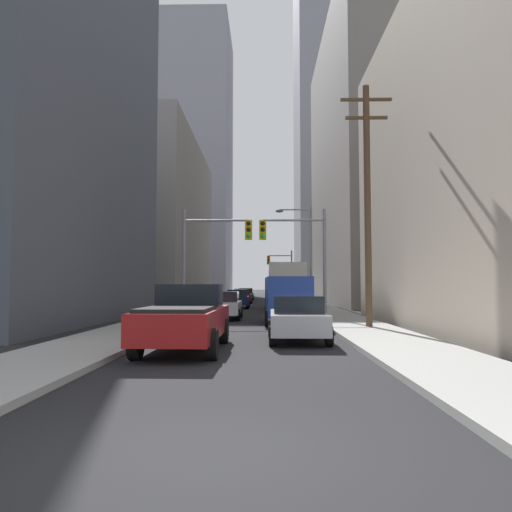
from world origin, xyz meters
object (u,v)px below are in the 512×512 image
(sedan_maroon, at_px, (242,296))
(sedan_white, at_px, (224,305))
(city_bus, at_px, (286,284))
(sedan_silver, at_px, (298,318))
(sedan_green, at_px, (246,294))
(cargo_van_blue, at_px, (287,297))
(traffic_signal_far_right, at_px, (281,267))
(sedan_navy, at_px, (238,299))
(pickup_truck_red, at_px, (186,318))
(traffic_signal_near_right, at_px, (296,245))
(traffic_signal_near_left, at_px, (214,245))

(sedan_maroon, bearing_deg, sedan_white, -90.02)
(city_bus, height_order, sedan_silver, city_bus)
(sedan_white, distance_m, sedan_green, 32.86)
(cargo_van_blue, bearing_deg, traffic_signal_far_right, 88.47)
(sedan_green, bearing_deg, sedan_white, -89.97)
(traffic_signal_far_right, bearing_deg, sedan_green, 152.36)
(city_bus, distance_m, traffic_signal_far_right, 20.09)
(sedan_navy, bearing_deg, pickup_truck_red, -90.22)
(traffic_signal_far_right, bearing_deg, sedan_navy, -102.92)
(sedan_white, height_order, traffic_signal_near_right, traffic_signal_near_right)
(sedan_silver, height_order, traffic_signal_far_right, traffic_signal_far_right)
(sedan_navy, height_order, traffic_signal_near_left, traffic_signal_near_left)
(pickup_truck_red, height_order, sedan_maroon, pickup_truck_red)
(city_bus, height_order, pickup_truck_red, city_bus)
(cargo_van_blue, xyz_separation_m, sedan_silver, (0.01, -7.21, -0.52))
(city_bus, relative_size, cargo_van_blue, 2.20)
(sedan_green, height_order, traffic_signal_near_left, traffic_signal_near_left)
(sedan_green, bearing_deg, pickup_truck_red, -90.02)
(cargo_van_blue, height_order, traffic_signal_far_right, traffic_signal_far_right)
(traffic_signal_near_left, bearing_deg, pickup_truck_red, -87.69)
(sedan_maroon, bearing_deg, city_bus, -71.59)
(sedan_green, xyz_separation_m, traffic_signal_near_right, (3.98, -33.51, 3.26))
(pickup_truck_red, xyz_separation_m, sedan_maroon, (0.04, 35.10, -0.16))
(sedan_white, bearing_deg, pickup_truck_red, -90.14)
(pickup_truck_red, relative_size, traffic_signal_far_right, 0.91)
(city_bus, bearing_deg, traffic_signal_near_left, -111.54)
(pickup_truck_red, relative_size, traffic_signal_near_right, 0.91)
(sedan_maroon, relative_size, sedan_green, 1.01)
(sedan_silver, bearing_deg, city_bus, 88.39)
(sedan_navy, distance_m, traffic_signal_near_right, 14.03)
(traffic_signal_near_right, bearing_deg, city_bus, 90.12)
(sedan_silver, xyz_separation_m, sedan_maroon, (-3.34, 32.89, 0.00))
(sedan_maroon, xyz_separation_m, traffic_signal_near_left, (-0.52, -23.12, 3.27))
(city_bus, height_order, cargo_van_blue, city_bus)
(sedan_white, xyz_separation_m, traffic_signal_near_left, (-0.51, -0.65, 3.27))
(sedan_navy, distance_m, sedan_maroon, 10.04)
(sedan_white, relative_size, sedan_navy, 0.99)
(traffic_signal_near_left, bearing_deg, sedan_silver, -68.41)
(cargo_van_blue, height_order, traffic_signal_near_left, traffic_signal_near_left)
(sedan_white, relative_size, traffic_signal_near_right, 0.70)
(pickup_truck_red, height_order, sedan_silver, pickup_truck_red)
(cargo_van_blue, height_order, sedan_navy, cargo_van_blue)
(city_bus, distance_m, sedan_green, 22.59)
(sedan_navy, relative_size, sedan_maroon, 1.00)
(sedan_navy, bearing_deg, traffic_signal_near_right, -73.39)
(traffic_signal_near_left, bearing_deg, sedan_navy, 87.46)
(sedan_maroon, xyz_separation_m, traffic_signal_far_right, (4.23, 8.16, 3.23))
(pickup_truck_red, relative_size, sedan_white, 1.29)
(city_bus, bearing_deg, traffic_signal_far_right, 89.15)
(sedan_silver, bearing_deg, sedan_navy, 98.18)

